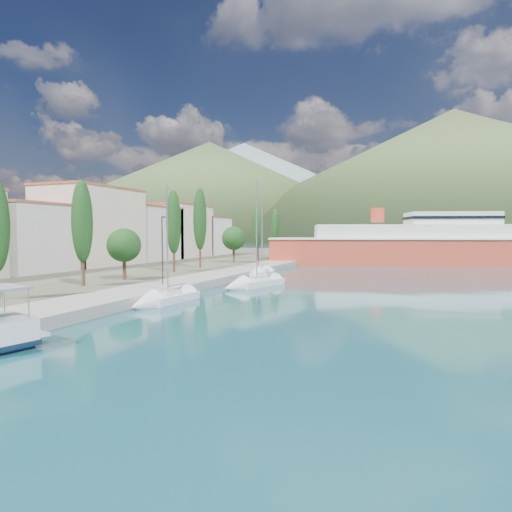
% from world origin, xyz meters
% --- Properties ---
extents(ground, '(1400.00, 1400.00, 0.00)m').
position_xyz_m(ground, '(0.00, 120.00, 0.00)').
color(ground, '#184A53').
extents(quay, '(5.00, 88.00, 0.80)m').
position_xyz_m(quay, '(-9.00, 26.00, 0.40)').
color(quay, gray).
rests_on(quay, ground).
extents(land_strip, '(70.00, 148.00, 0.70)m').
position_xyz_m(land_strip, '(-47.00, 36.00, 0.35)').
color(land_strip, '#565644').
rests_on(land_strip, ground).
extents(town_buildings, '(9.20, 69.20, 11.30)m').
position_xyz_m(town_buildings, '(-32.00, 36.91, 5.57)').
color(town_buildings, beige).
rests_on(town_buildings, land_strip).
extents(tree_row, '(3.79, 64.02, 10.78)m').
position_xyz_m(tree_row, '(-15.22, 32.76, 5.71)').
color(tree_row, '#47301E').
rests_on(tree_row, land_strip).
extents(lamp_posts, '(0.15, 47.37, 6.06)m').
position_xyz_m(lamp_posts, '(-9.00, 15.02, 4.08)').
color(lamp_posts, '#2D2D33').
rests_on(lamp_posts, quay).
extents(sailboat_near, '(2.76, 7.02, 9.82)m').
position_xyz_m(sailboat_near, '(-5.82, 8.46, 0.27)').
color(sailboat_near, silver).
rests_on(sailboat_near, ground).
extents(sailboat_mid, '(4.65, 8.22, 11.48)m').
position_xyz_m(sailboat_mid, '(-3.37, 20.22, 0.28)').
color(sailboat_mid, silver).
rests_on(sailboat_mid, ground).
extents(sailboat_far, '(2.94, 7.01, 10.00)m').
position_xyz_m(sailboat_far, '(-5.32, 29.20, 0.29)').
color(sailboat_far, silver).
rests_on(sailboat_far, ground).
extents(ferry, '(52.99, 24.88, 10.32)m').
position_xyz_m(ferry, '(12.70, 61.19, 3.14)').
color(ferry, '#C43E2A').
rests_on(ferry, ground).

